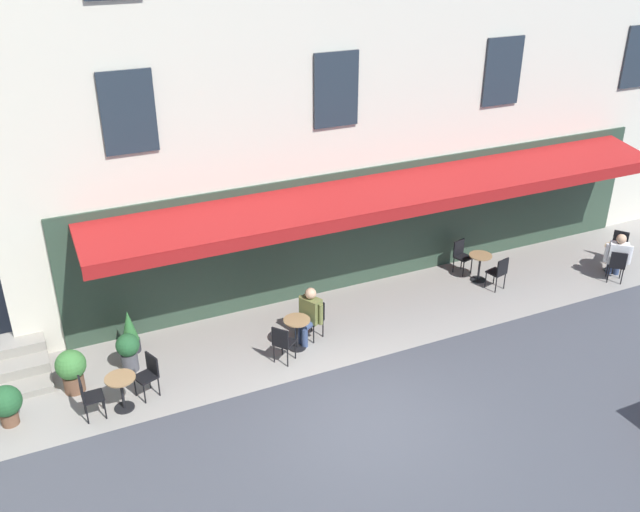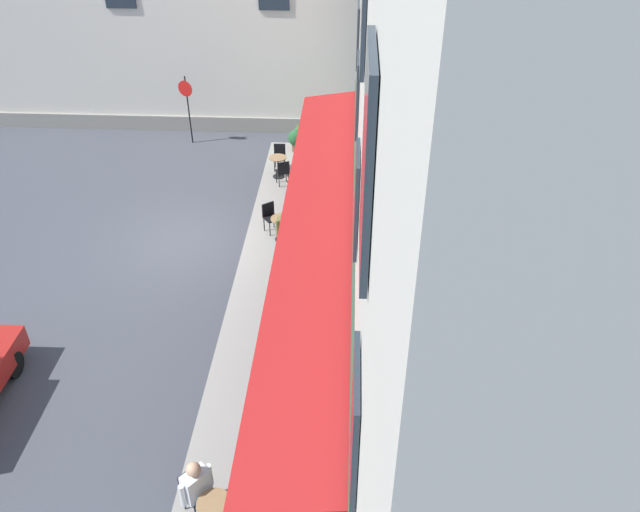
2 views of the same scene
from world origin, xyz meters
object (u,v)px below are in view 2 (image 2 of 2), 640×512
cafe_table_mid_terrace (215,512)px  potted_plant_mid_terrace (296,139)px  cafe_chair_black_facing_street (325,358)px  potted_plant_by_steps (308,153)px  cafe_chair_black_corner_right (193,488)px  cafe_chair_black_near_door (280,154)px  cafe_chair_black_by_window (268,366)px  no_parking_sign (187,98)px  potted_plant_entrance_left (334,172)px  cafe_table_near_entrance (297,364)px  cafe_chair_black_back_row (283,171)px  potted_plant_entrance_right (314,170)px  cafe_chair_black_under_awning (289,235)px  seated_companion_in_olive (286,226)px  cafe_table_streetside (278,164)px  potted_plant_under_sign (299,133)px  cafe_table_far_end (281,226)px  cafe_chair_black_corner_left (270,215)px  seated_patron_in_white (199,490)px

cafe_table_mid_terrace → potted_plant_mid_terrace: potted_plant_mid_terrace is taller
cafe_chair_black_facing_street → potted_plant_by_steps: potted_plant_by_steps is taller
cafe_chair_black_corner_right → cafe_chair_black_near_door: same height
cafe_chair_black_by_window → potted_plant_mid_terrace: 11.80m
no_parking_sign → potted_plant_entrance_left: size_ratio=2.49×
cafe_chair_black_near_door → potted_plant_by_steps: bearing=-79.8°
cafe_table_near_entrance → potted_plant_mid_terrace: (11.65, 0.98, -0.00)m
cafe_chair_black_facing_street → potted_plant_by_steps: 10.27m
cafe_chair_black_back_row → potted_plant_entrance_right: (0.22, -1.02, -0.04)m
cafe_chair_black_under_awning → potted_plant_mid_terrace: (6.59, 0.34, -0.06)m
no_parking_sign → potted_plant_mid_terrace: size_ratio=3.08×
potted_plant_mid_terrace → potted_plant_by_steps: (-1.27, -0.54, 0.06)m
seated_companion_in_olive → cafe_chair_black_facing_street: bearing=-165.2°
cafe_chair_black_under_awning → potted_plant_by_steps: potted_plant_by_steps is taller
cafe_chair_black_under_awning → potted_plant_entrance_right: (4.14, -0.45, -0.04)m
cafe_table_mid_terrace → cafe_table_streetside: same height
cafe_chair_black_near_door → potted_plant_under_sign: size_ratio=1.06×
cafe_chair_black_corner_right → potted_plant_entrance_left: potted_plant_entrance_left is taller
cafe_table_streetside → potted_plant_entrance_right: bearing=-106.5°
cafe_table_far_end → cafe_chair_black_back_row: bearing=4.8°
cafe_table_near_entrance → cafe_chair_black_corner_left: 6.26m
cafe_chair_black_near_door → no_parking_sign: 4.29m
cafe_chair_black_corner_left → potted_plant_under_sign: 6.25m
no_parking_sign → potted_plant_by_steps: no_parking_sign is taller
cafe_table_near_entrance → potted_plant_entrance_right: size_ratio=0.85×
cafe_chair_black_corner_right → cafe_table_near_entrance: bearing=-26.3°
cafe_table_streetside → potted_plant_by_steps: (0.81, -0.99, 0.05)m
cafe_table_far_end → potted_plant_entrance_right: (3.58, -0.74, 0.01)m
cafe_chair_black_back_row → no_parking_sign: no_parking_sign is taller
cafe_chair_black_by_window → potted_plant_entrance_right: size_ratio=1.03×
potted_plant_entrance_left → cafe_table_near_entrance: bearing=176.7°
cafe_chair_black_near_door → cafe_table_mid_terrace: bearing=-178.6°
cafe_chair_black_near_door → potted_plant_entrance_right: bearing=-128.5°
cafe_table_streetside → potted_plant_entrance_left: bearing=-105.4°
potted_plant_under_sign → potted_plant_entrance_right: bearing=-166.5°
cafe_chair_black_by_window → cafe_table_streetside: size_ratio=1.21×
cafe_chair_black_near_door → cafe_chair_black_under_awning: same height
cafe_chair_black_under_awning → seated_patron_in_white: (-8.41, 0.79, 0.16)m
no_parking_sign → potted_plant_entrance_right: no_parking_sign is taller
cafe_chair_black_facing_street → seated_companion_in_olive: (5.08, 1.34, 0.16)m
cafe_chair_black_under_awning → potted_plant_entrance_left: 4.14m
cafe_table_near_entrance → potted_plant_by_steps: bearing=2.4°
cafe_table_near_entrance → potted_plant_entrance_left: 9.05m
cafe_chair_black_by_window → seated_companion_in_olive: 5.40m
cafe_chair_black_back_row → no_parking_sign: bearing=50.2°
cafe_chair_black_corner_right → cafe_chair_black_corner_left: same height
cafe_chair_black_corner_right → cafe_table_mid_terrace: bearing=-131.1°
cafe_table_streetside → potted_plant_by_steps: potted_plant_by_steps is taller
cafe_chair_black_near_door → cafe_chair_black_corner_left: (-4.08, -0.14, 0.00)m
cafe_chair_black_facing_street → cafe_chair_black_near_door: same height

